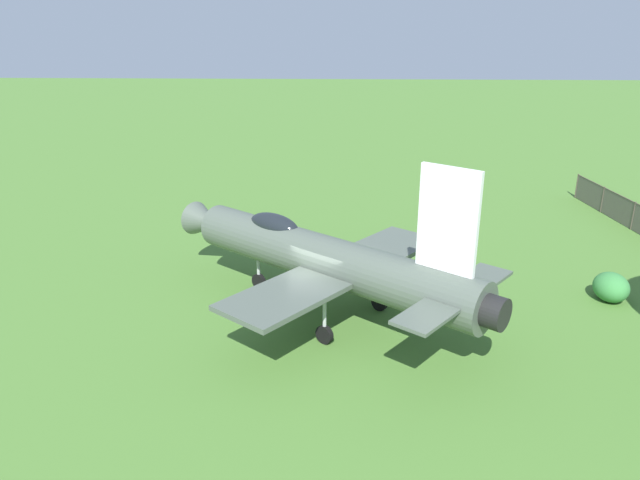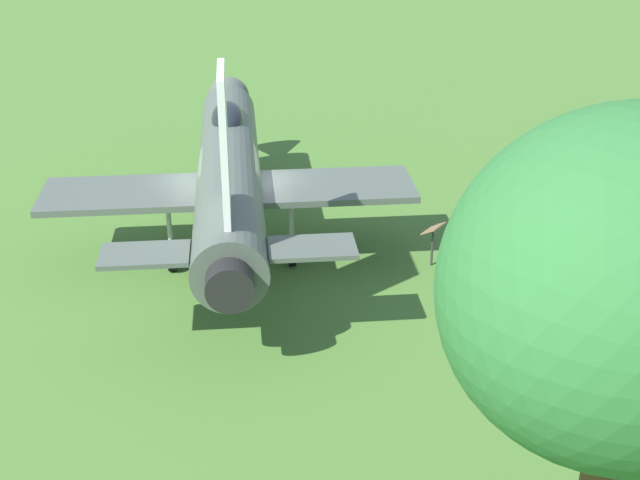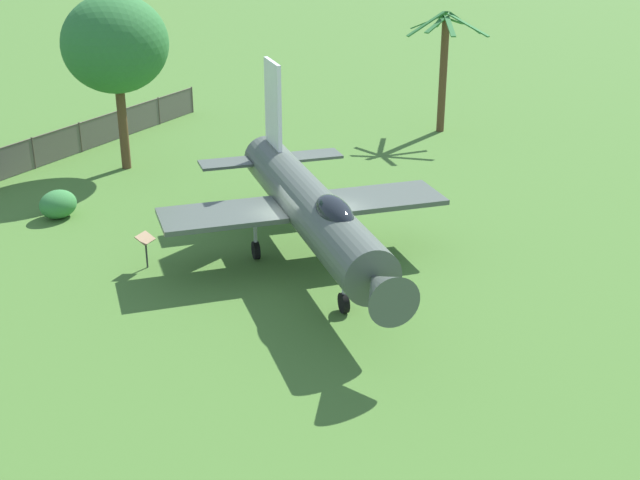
# 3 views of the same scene
# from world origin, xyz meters

# --- Properties ---
(ground_plane) EXTENTS (200.00, 200.00, 0.00)m
(ground_plane) POSITION_xyz_m (0.00, 0.00, 0.00)
(ground_plane) COLOR #47722D
(display_jet) EXTENTS (10.12, 11.70, 5.83)m
(display_jet) POSITION_xyz_m (0.21, 0.26, 2.11)
(display_jet) COLOR #4C564C
(display_jet) RESTS_ON ground_plane
(shrub_near_fence) EXTENTS (1.44, 1.20, 1.04)m
(shrub_near_fence) POSITION_xyz_m (1.66, -10.17, 0.52)
(shrub_near_fence) COLOR #387F3D
(shrub_near_fence) RESTS_ON ground_plane
(info_plaque) EXTENTS (0.66, 0.50, 1.14)m
(info_plaque) POSITION_xyz_m (3.02, -4.24, 0.85)
(info_plaque) COLOR #333333
(info_plaque) RESTS_ON ground_plane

